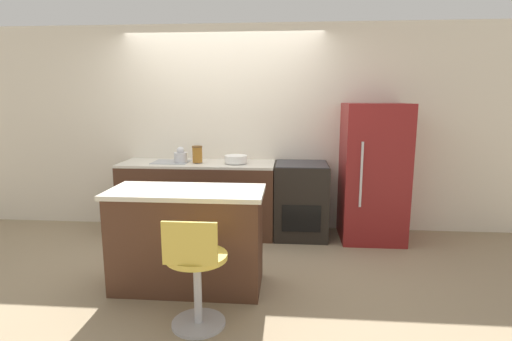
{
  "coord_description": "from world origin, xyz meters",
  "views": [
    {
      "loc": [
        0.84,
        -4.45,
        1.7
      ],
      "look_at": [
        0.5,
        -0.39,
        0.95
      ],
      "focal_mm": 28.0,
      "sensor_mm": 36.0,
      "label": 1
    }
  ],
  "objects_px": {
    "oven_range": "(301,200)",
    "stool_chair": "(196,275)",
    "refrigerator": "(373,173)",
    "mixing_bowl": "(236,159)",
    "kettle": "(181,156)"
  },
  "relations": [
    {
      "from": "oven_range",
      "to": "stool_chair",
      "type": "relative_size",
      "value": 1.04
    },
    {
      "from": "refrigerator",
      "to": "mixing_bowl",
      "type": "xyz_separation_m",
      "value": [
        -1.64,
        -0.01,
        0.14
      ]
    },
    {
      "from": "oven_range",
      "to": "stool_chair",
      "type": "height_order",
      "value": "oven_range"
    },
    {
      "from": "oven_range",
      "to": "mixing_bowl",
      "type": "height_order",
      "value": "mixing_bowl"
    },
    {
      "from": "stool_chair",
      "to": "kettle",
      "type": "xyz_separation_m",
      "value": [
        -0.66,
        2.06,
        0.57
      ]
    },
    {
      "from": "refrigerator",
      "to": "mixing_bowl",
      "type": "relative_size",
      "value": 5.96
    },
    {
      "from": "oven_range",
      "to": "refrigerator",
      "type": "height_order",
      "value": "refrigerator"
    },
    {
      "from": "refrigerator",
      "to": "stool_chair",
      "type": "distance_m",
      "value": 2.69
    },
    {
      "from": "oven_range",
      "to": "stool_chair",
      "type": "distance_m",
      "value": 2.25
    },
    {
      "from": "kettle",
      "to": "mixing_bowl",
      "type": "height_order",
      "value": "kettle"
    },
    {
      "from": "refrigerator",
      "to": "kettle",
      "type": "height_order",
      "value": "refrigerator"
    },
    {
      "from": "oven_range",
      "to": "kettle",
      "type": "relative_size",
      "value": 4.77
    },
    {
      "from": "refrigerator",
      "to": "mixing_bowl",
      "type": "bearing_deg",
      "value": -179.82
    },
    {
      "from": "oven_range",
      "to": "refrigerator",
      "type": "bearing_deg",
      "value": -1.64
    },
    {
      "from": "kettle",
      "to": "mixing_bowl",
      "type": "xyz_separation_m",
      "value": [
        0.68,
        0.0,
        -0.03
      ]
    }
  ]
}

